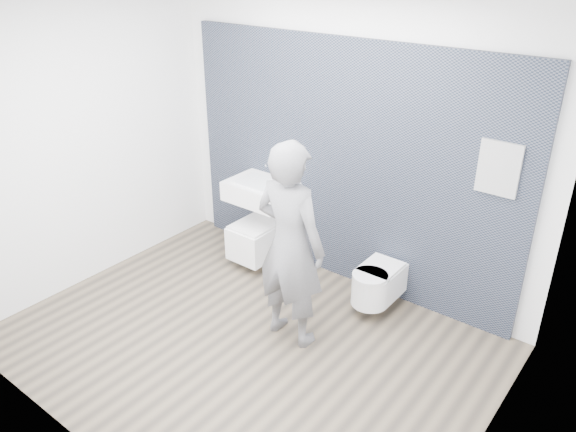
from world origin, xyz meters
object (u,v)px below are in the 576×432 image
Objects in this scene: toilet_square at (259,236)px; visitor at (290,245)px; washbasin at (261,191)px; toilet_rounded at (376,283)px.

toilet_square is 1.45m from visitor.
toilet_rounded is at bearing -1.73° from washbasin.
visitor is (1.04, -0.80, 0.60)m from toilet_square.
toilet_square is at bearing -36.85° from visitor.
toilet_square is 0.44× the size of visitor.
toilet_square is at bearing -179.95° from toilet_rounded.
washbasin is 1.54m from toilet_rounded.
visitor reaches higher than toilet_square.
washbasin is 0.84× the size of toilet_square.
washbasin is at bearing 178.27° from toilet_rounded.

